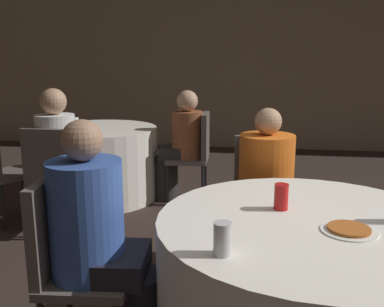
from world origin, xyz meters
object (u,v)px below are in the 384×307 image
at_px(person_orange_shirt, 268,191).
at_px(pizza_plate_near, 349,230).
at_px(table_near, 305,296).
at_px(chair_near_west, 69,255).
at_px(person_blue_shirt, 102,245).
at_px(person_floral_shirt, 180,146).
at_px(chair_far_southwest, 0,164).
at_px(table_far, 100,163).
at_px(chair_near_north, 263,189).
at_px(chair_far_east, 197,149).
at_px(person_white_shirt, 61,160).
at_px(soda_can_silver, 222,239).
at_px(soda_can_red, 281,197).
at_px(chair_far_south, 53,172).

relative_size(person_orange_shirt, pizza_plate_near, 4.89).
height_order(table_near, person_orange_shirt, person_orange_shirt).
distance_m(chair_near_west, person_orange_shirt, 1.37).
bearing_deg(person_blue_shirt, person_floral_shirt, 176.61).
xyz_separation_m(table_near, pizza_plate_near, (0.14, -0.10, 0.37)).
xyz_separation_m(chair_near_west, person_floral_shirt, (0.11, 2.41, 0.03)).
bearing_deg(chair_far_southwest, pizza_plate_near, 3.24).
height_order(table_near, pizza_plate_near, pizza_plate_near).
distance_m(table_far, person_floral_shirt, 0.86).
bearing_deg(chair_far_southwest, person_blue_shirt, -11.30).
relative_size(chair_near_west, chair_near_north, 1.00).
bearing_deg(pizza_plate_near, chair_near_north, 104.94).
xyz_separation_m(table_far, person_floral_shirt, (0.84, 0.02, 0.20)).
bearing_deg(chair_far_southwest, table_far, 90.00).
distance_m(chair_near_west, chair_far_east, 2.43).
relative_size(chair_near_west, pizza_plate_near, 3.95).
height_order(chair_near_north, pizza_plate_near, chair_near_north).
relative_size(chair_far_east, person_white_shirt, 0.75).
height_order(chair_near_north, soda_can_silver, chair_near_north).
distance_m(chair_near_west, pizza_plate_near, 1.24).
height_order(chair_near_west, pizza_plate_near, chair_near_west).
distance_m(table_near, soda_can_red, 0.46).
bearing_deg(person_floral_shirt, person_white_shirt, 134.04).
xyz_separation_m(table_near, soda_can_red, (-0.12, 0.12, 0.43)).
bearing_deg(chair_far_south, chair_far_southwest, 162.81).
xyz_separation_m(table_near, person_floral_shirt, (-0.97, 2.33, 0.20)).
relative_size(chair_far_south, person_floral_shirt, 0.80).
relative_size(person_blue_shirt, soda_can_red, 9.56).
bearing_deg(person_blue_shirt, soda_can_silver, 56.45).
height_order(chair_near_north, chair_far_southwest, same).
relative_size(chair_far_southwest, soda_can_red, 7.35).
height_order(person_orange_shirt, soda_can_red, person_orange_shirt).
xyz_separation_m(chair_far_south, pizza_plate_near, (1.97, -1.40, 0.20)).
height_order(chair_near_north, person_blue_shirt, person_blue_shirt).
bearing_deg(person_blue_shirt, chair_near_west, -90.00).
bearing_deg(chair_far_southwest, chair_far_south, 17.19).
relative_size(chair_far_southwest, person_blue_shirt, 0.77).
height_order(chair_near_north, person_white_shirt, person_white_shirt).
distance_m(table_near, chair_far_south, 2.24).
height_order(chair_near_west, person_blue_shirt, person_blue_shirt).
bearing_deg(pizza_plate_near, chair_far_south, 144.53).
bearing_deg(person_white_shirt, table_far, 90.00).
relative_size(chair_far_southwest, chair_far_east, 1.00).
xyz_separation_m(pizza_plate_near, soda_can_red, (-0.26, 0.23, 0.05)).
relative_size(table_near, chair_near_north, 1.50).
bearing_deg(person_blue_shirt, chair_far_east, 172.57).
height_order(person_floral_shirt, person_orange_shirt, person_floral_shirt).
distance_m(chair_far_south, person_floral_shirt, 1.34).
distance_m(person_orange_shirt, soda_can_red, 0.82).
distance_m(person_floral_shirt, soda_can_silver, 2.79).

